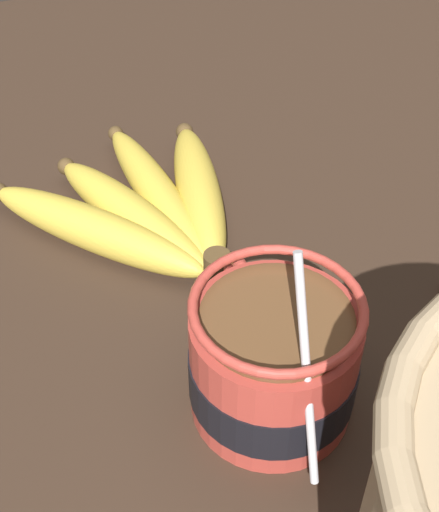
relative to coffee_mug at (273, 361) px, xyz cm
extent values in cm
cube|color=#332319|center=(8.70, -2.94, -5.41)|extent=(123.71, 123.71, 2.52)
cylinder|color=#B23D33|center=(-0.10, 0.00, -0.15)|extent=(10.29, 10.29, 8.00)
cylinder|color=black|center=(-0.10, 0.00, -0.94)|extent=(10.49, 10.49, 3.21)
torus|color=#B23D33|center=(5.93, 0.00, 0.43)|extent=(5.30, 0.90, 5.30)
cylinder|color=brown|center=(-0.10, 0.00, 3.95)|extent=(9.09, 9.09, 0.40)
torus|color=#B23D33|center=(-0.10, 0.00, 5.01)|extent=(10.29, 10.29, 0.60)
cylinder|color=silver|center=(-4.42, 0.00, 4.04)|extent=(5.51, 0.50, 13.57)
ellipsoid|color=silver|center=(-1.90, 0.00, -2.65)|extent=(3.00, 2.00, 0.80)
cylinder|color=#4C381E|center=(10.41, 0.21, -1.58)|extent=(2.00, 2.00, 3.00)
ellipsoid|color=gold|center=(20.74, -1.49, -2.32)|extent=(19.27, 6.70, 3.66)
sphere|color=#4C381E|center=(30.07, -3.04, -2.32)|extent=(1.65, 1.65, 1.65)
ellipsoid|color=gold|center=(21.77, 1.79, -2.55)|extent=(21.18, 6.06, 3.21)
sphere|color=#4C381E|center=(32.15, 3.23, -2.55)|extent=(1.44, 1.44, 1.44)
ellipsoid|color=gold|center=(19.72, 4.59, -2.44)|extent=(18.26, 11.01, 3.43)
sphere|color=#4C381E|center=(28.12, 8.55, -2.44)|extent=(1.54, 1.54, 1.54)
ellipsoid|color=gold|center=(18.63, 7.74, -2.39)|extent=(17.34, 16.31, 3.53)
camera|label=1|loc=(-25.47, 11.79, 34.30)|focal=50.00mm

